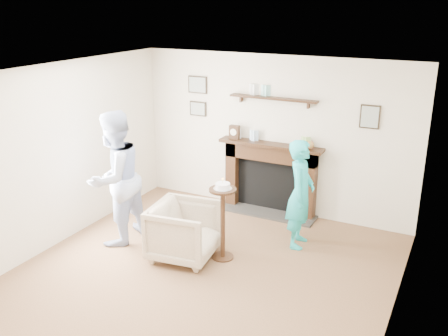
{
  "coord_description": "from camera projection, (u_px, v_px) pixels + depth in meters",
  "views": [
    {
      "loc": [
        2.71,
        -4.62,
        3.28
      ],
      "look_at": [
        -0.07,
        0.9,
        1.18
      ],
      "focal_mm": 40.0,
      "sensor_mm": 36.0,
      "label": 1
    }
  ],
  "objects": [
    {
      "name": "woman",
      "position": [
        298.0,
        244.0,
        7.04
      ],
      "size": [
        0.43,
        0.6,
        1.52
      ],
      "primitive_type": "imported",
      "rotation": [
        0.0,
        0.0,
        1.7
      ],
      "color": "#20A2BA",
      "rests_on": "ground"
    },
    {
      "name": "pedestal_table",
      "position": [
        223.0,
        210.0,
        6.45
      ],
      "size": [
        0.35,
        0.35,
        1.13
      ],
      "color": "black",
      "rests_on": "ground"
    },
    {
      "name": "ground",
      "position": [
        196.0,
        281.0,
        6.12
      ],
      "size": [
        5.0,
        5.0,
        0.0
      ],
      "primitive_type": "plane",
      "color": "brown",
      "rests_on": "ground"
    },
    {
      "name": "armchair",
      "position": [
        185.0,
        257.0,
        6.7
      ],
      "size": [
        0.92,
        0.9,
        0.75
      ],
      "primitive_type": "imported",
      "rotation": [
        0.0,
        0.0,
        1.69
      ],
      "color": "tan",
      "rests_on": "ground"
    },
    {
      "name": "man",
      "position": [
        120.0,
        240.0,
        7.15
      ],
      "size": [
        0.78,
        0.97,
        1.89
      ],
      "primitive_type": "imported",
      "rotation": [
        0.0,
        0.0,
        -1.65
      ],
      "color": "#CBE4FF",
      "rests_on": "ground"
    },
    {
      "name": "room_shell",
      "position": [
        221.0,
        140.0,
        6.18
      ],
      "size": [
        4.54,
        5.02,
        2.52
      ],
      "color": "beige",
      "rests_on": "ground"
    }
  ]
}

